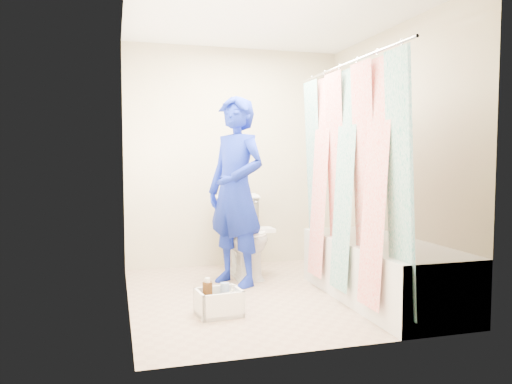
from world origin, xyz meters
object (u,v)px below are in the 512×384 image
object	(u,v)px
toilet	(245,235)
cleaning_caddy	(220,303)
plumber	(236,191)
bathtub	(381,269)

from	to	relation	value
toilet	cleaning_caddy	world-z (taller)	toilet
cleaning_caddy	plumber	bearing A→B (deg)	62.75
toilet	plumber	xyz separation A→B (m)	(-0.17, -0.32, 0.48)
toilet	plumber	size ratio (longest dim) A/B	0.46
plumber	cleaning_caddy	xyz separation A→B (m)	(-0.34, -0.88, -0.79)
plumber	bathtub	bearing A→B (deg)	17.82
bathtub	toilet	xyz separation A→B (m)	(-0.87, 1.18, 0.14)
bathtub	plumber	world-z (taller)	plumber
toilet	plumber	world-z (taller)	plumber
bathtub	cleaning_caddy	xyz separation A→B (m)	(-1.38, -0.02, -0.18)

